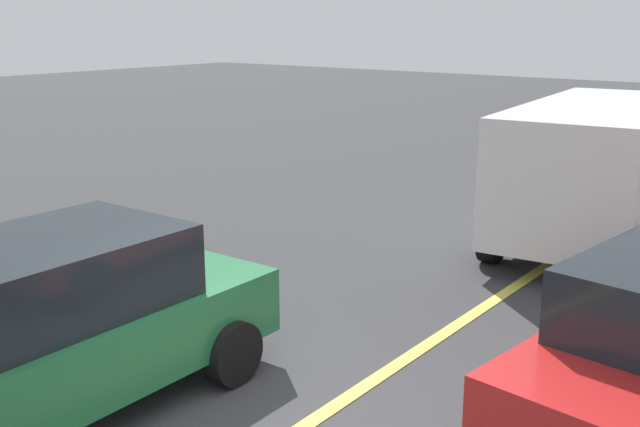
# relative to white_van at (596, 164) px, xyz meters

# --- Properties ---
(lane_marking_centre) EXTENTS (28.00, 0.16, 0.01)m
(lane_marking_centre) POSITION_rel_white_van_xyz_m (-4.68, 0.07, -1.26)
(lane_marking_centre) COLOR #E0D14C
(white_van) EXTENTS (5.39, 2.72, 2.20)m
(white_van) POSITION_rel_white_van_xyz_m (0.00, 0.00, 0.00)
(white_van) COLOR white
(white_van) RESTS_ON ground_plane
(car_green_crossing) EXTENTS (4.48, 2.02, 1.65)m
(car_green_crossing) POSITION_rel_white_van_xyz_m (-8.42, 1.99, -0.44)
(car_green_crossing) COLOR #236B3D
(car_green_crossing) RESTS_ON ground_plane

